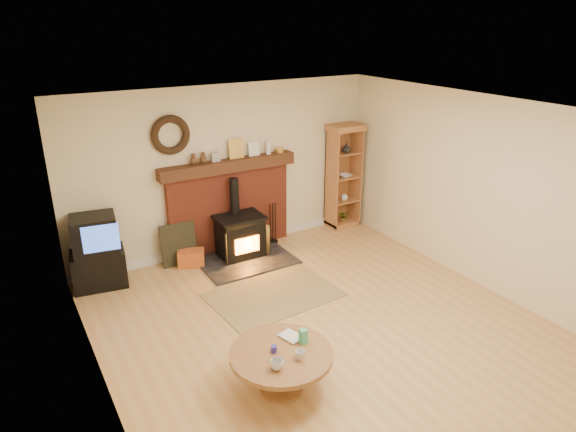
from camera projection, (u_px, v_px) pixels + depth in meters
ground at (324, 328)px, 6.21m from camera, size 5.50×5.50×0.00m
room_shell at (322, 192)px, 5.65m from camera, size 5.02×5.52×2.61m
chimney_breast at (230, 201)px, 8.06m from camera, size 2.20×0.22×1.78m
wood_stove at (241, 238)px, 7.91m from camera, size 1.40×1.00×1.24m
area_rug at (274, 295)px, 6.94m from camera, size 1.75×1.26×0.01m
tv_unit at (97, 253)px, 7.02m from camera, size 0.77×0.59×1.04m
curio_cabinet at (343, 176)px, 8.92m from camera, size 0.59×0.42×1.83m
firelog_box at (191, 258)px, 7.72m from camera, size 0.46×0.38×0.25m
leaning_painting at (179, 244)px, 7.71m from camera, size 0.54×0.14×0.64m
fire_tools at (273, 235)px, 8.49m from camera, size 0.16×0.16×0.70m
coffee_table at (282, 359)px, 5.08m from camera, size 1.03×1.03×0.60m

